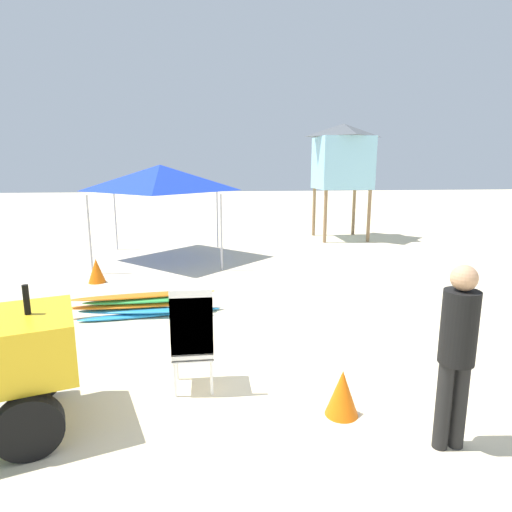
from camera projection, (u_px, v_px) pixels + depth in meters
The scene contains 8 objects.
ground at pixel (279, 390), 5.19m from camera, with size 80.00×80.00×0.00m, color beige.
stacked_plastic_chairs at pixel (192, 332), 5.02m from camera, with size 0.48×0.48×1.29m.
surfboard_pile at pixel (145, 305), 7.70m from camera, with size 2.74×0.68×0.40m.
lifeguard_near_center at pixel (457, 345), 3.93m from camera, with size 0.32×0.32×1.78m.
popup_canopy at pixel (160, 178), 11.99m from camera, with size 3.25×3.25×2.65m.
lifeguard_tower at pixel (343, 156), 15.31m from camera, with size 1.98×1.98×4.06m.
traffic_cone_near at pixel (96, 271), 9.88m from camera, with size 0.39×0.39×0.55m, color orange.
traffic_cone_far at pixel (342, 393), 4.63m from camera, with size 0.36×0.36×0.51m, color orange.
Camera 1 is at (-0.84, -4.69, 2.64)m, focal length 30.40 mm.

